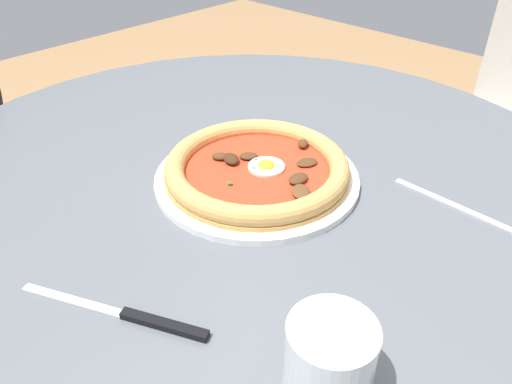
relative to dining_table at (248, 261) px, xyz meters
The scene contains 5 objects.
dining_table is the anchor object (origin of this frame).
pizza_on_plate 0.18m from the dining_table, 23.28° to the left, with size 0.29×0.29×0.04m.
water_glass 0.40m from the dining_table, 33.90° to the right, with size 0.08×0.08×0.08m.
steak_knife 0.33m from the dining_table, 68.54° to the right, with size 0.20×0.10×0.01m.
fork_utensil 0.33m from the dining_table, 29.20° to the left, with size 0.18×0.01×0.00m.
Camera 1 is at (0.42, -0.43, 1.14)m, focal length 34.53 mm.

